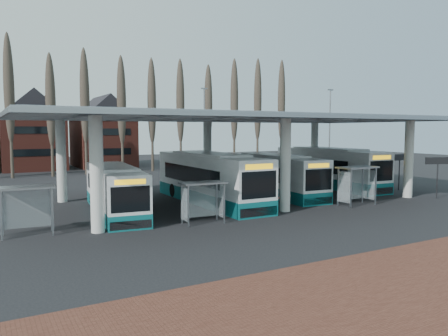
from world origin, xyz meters
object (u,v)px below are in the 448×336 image
bus_1 (209,179)px  shelter_2 (356,177)px  bus_2 (273,176)px  shelter_0 (27,199)px  bus_0 (114,191)px  shelter_1 (202,193)px  bus_3 (328,168)px

bus_1 → shelter_2: (8.48, -6.02, 0.26)m
bus_2 → shelter_0: size_ratio=4.35×
bus_0 → shelter_1: bearing=-50.9°
bus_0 → bus_3: bus_3 is taller
bus_0 → shelter_2: (15.61, -5.38, 0.55)m
shelter_0 → bus_2: bearing=20.3°
bus_0 → shelter_1: 6.53m
bus_0 → shelter_2: size_ratio=3.71×
shelter_1 → bus_0: bearing=125.9°
bus_2 → bus_3: (7.52, 1.71, 0.15)m
bus_1 → bus_3: size_ratio=1.00×
bus_0 → bus_3: 21.27m
shelter_2 → shelter_0: bearing=172.8°
bus_0 → shelter_0: (-5.42, -3.75, 0.37)m
bus_2 → shelter_0: 19.65m
bus_1 → bus_2: bearing=8.8°
shelter_2 → shelter_1: bearing=177.8°
bus_3 → shelter_1: (-17.50, -8.77, 0.00)m
bus_3 → shelter_0: 27.35m
shelter_1 → bus_1: bearing=62.8°
bus_3 → shelter_2: bearing=-118.7°
bus_0 → shelter_0: 6.60m
bus_1 → shelter_2: bearing=-34.8°
shelter_1 → shelter_2: bearing=3.9°
bus_1 → shelter_0: bearing=-160.2°
bus_3 → bus_2: bearing=-163.9°
bus_2 → shelter_0: (-18.92, -5.31, 0.24)m
bus_3 → shelter_2: 10.21m
shelter_0 → bus_1: bearing=23.9°
bus_1 → shelter_0: 13.29m
bus_1 → bus_3: bearing=11.2°
bus_0 → shelter_1: bus_0 is taller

